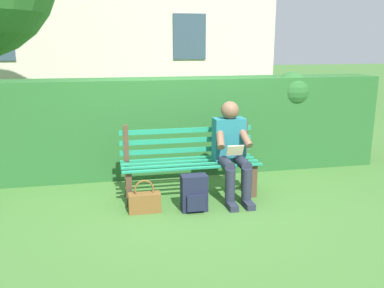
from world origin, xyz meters
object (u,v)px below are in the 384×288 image
(park_bench, at_px, (189,160))
(person_seated, at_px, (232,148))
(handbag, at_px, (145,202))
(backpack, at_px, (194,193))

(park_bench, height_order, person_seated, person_seated)
(park_bench, xyz_separation_m, handbag, (0.60, 0.45, -0.32))
(park_bench, relative_size, backpack, 4.01)
(park_bench, bearing_deg, handbag, 36.68)
(park_bench, relative_size, handbag, 4.43)
(park_bench, distance_m, handbag, 0.82)
(handbag, bearing_deg, backpack, 172.58)
(backpack, bearing_deg, park_bench, -95.01)
(person_seated, height_order, backpack, person_seated)
(park_bench, bearing_deg, backpack, 84.99)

